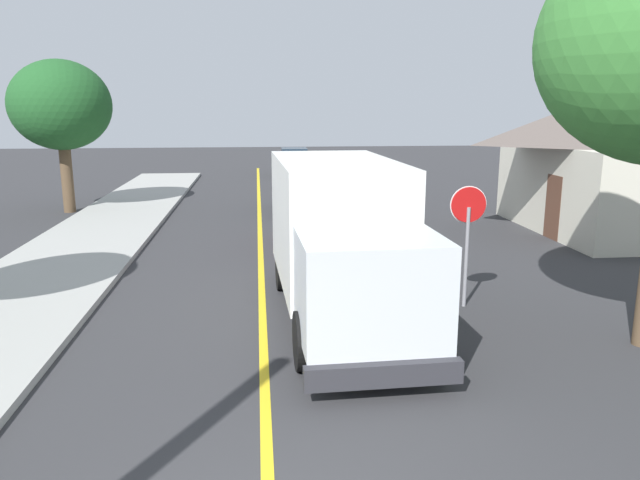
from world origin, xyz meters
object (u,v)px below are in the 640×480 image
object	(u,v)px
stop_sign	(468,223)
parked_car_far	(302,176)
parked_car_near	(330,219)
street_tree_down_block	(61,106)
parked_car_furthest	(294,162)
box_truck	(341,233)
parked_car_mid	(303,192)

from	to	relation	value
stop_sign	parked_car_far	bearing A→B (deg)	96.70
parked_car_near	street_tree_down_block	distance (m)	12.63
parked_car_near	street_tree_down_block	size ratio (longest dim) A/B	0.73
parked_car_furthest	stop_sign	bearing A→B (deg)	-85.33
box_truck	stop_sign	distance (m)	2.80
stop_sign	parked_car_near	bearing A→B (deg)	109.12
parked_car_mid	parked_car_far	world-z (taller)	same
parked_car_far	street_tree_down_block	distance (m)	11.84
parked_car_far	street_tree_down_block	size ratio (longest dim) A/B	0.73
parked_car_far	stop_sign	world-z (taller)	stop_sign
stop_sign	street_tree_down_block	world-z (taller)	street_tree_down_block
box_truck	parked_car_furthest	distance (m)	26.31
parked_car_furthest	street_tree_down_block	world-z (taller)	street_tree_down_block
parked_car_furthest	street_tree_down_block	size ratio (longest dim) A/B	0.73
parked_car_furthest	street_tree_down_block	bearing A→B (deg)	-128.44
parked_car_near	parked_car_furthest	world-z (taller)	same
box_truck	parked_car_furthest	bearing A→B (deg)	88.55
box_truck	street_tree_down_block	size ratio (longest dim) A/B	1.19
parked_car_furthest	street_tree_down_block	distance (m)	16.58
parked_car_mid	box_truck	bearing A→B (deg)	-90.98
parked_car_far	parked_car_near	bearing A→B (deg)	-90.16
parked_car_furthest	street_tree_down_block	xyz separation A→B (m)	(-10.07, -12.69, 3.50)
parked_car_mid	street_tree_down_block	distance (m)	10.26
parked_car_near	parked_car_mid	bearing A→B (deg)	93.16
box_truck	parked_car_far	distance (m)	18.88
box_truck	stop_sign	xyz separation A→B (m)	(2.79, 0.30, 0.09)
parked_car_mid	street_tree_down_block	xyz separation A→B (m)	(-9.63, 0.58, 3.50)
box_truck	parked_car_mid	xyz separation A→B (m)	(0.22, 13.01, -0.97)
box_truck	street_tree_down_block	xyz separation A→B (m)	(-9.41, 13.59, 2.52)
parked_car_mid	parked_car_near	bearing A→B (deg)	-86.84
parked_car_far	parked_car_furthest	xyz separation A→B (m)	(0.06, 7.44, 0.00)
parked_car_furthest	parked_car_far	bearing A→B (deg)	-90.44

